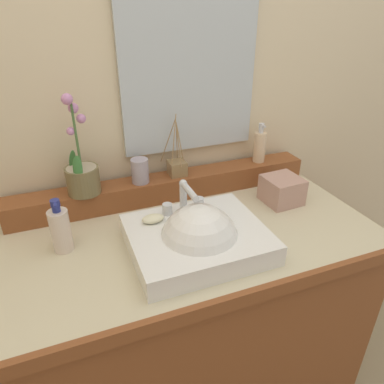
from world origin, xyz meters
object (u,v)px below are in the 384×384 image
tissue_box (282,190)px  soap_bar (153,218)px  lotion_bottle (61,229)px  soap_dispenser (260,146)px  potted_plant (82,173)px  sink_basin (198,241)px  reed_diffuser (177,167)px  tumbler_cup (140,171)px

tissue_box → soap_bar: bearing=-173.6°
lotion_bottle → soap_dispenser: bearing=14.5°
potted_plant → tissue_box: bearing=-14.3°
sink_basin → reed_diffuser: bearing=80.8°
sink_basin → reed_diffuser: size_ratio=1.72×
soap_dispenser → tissue_box: size_ratio=1.25×
sink_basin → reed_diffuser: (0.06, 0.36, 0.09)m
potted_plant → lotion_bottle: potted_plant is taller
lotion_bottle → tissue_box: (0.79, 0.01, -0.02)m
potted_plant → tumbler_cup: size_ratio=3.80×
potted_plant → soap_dispenser: (0.71, 0.02, -0.01)m
sink_basin → potted_plant: bearing=130.5°
sink_basin → tissue_box: (0.41, 0.16, 0.02)m
reed_diffuser → tissue_box: 0.40m
tumbler_cup → lotion_bottle: (-0.30, -0.19, -0.06)m
soap_dispenser → lotion_bottle: soap_dispenser is taller
soap_bar → potted_plant: (-0.18, 0.23, 0.08)m
soap_bar → potted_plant: potted_plant is taller
sink_basin → soap_dispenser: (0.42, 0.36, 0.12)m
lotion_bottle → tissue_box: 0.79m
tumbler_cup → tissue_box: 0.53m
soap_dispenser → reed_diffuser: reed_diffuser is taller
soap_bar → lotion_bottle: (-0.27, 0.05, -0.01)m
soap_bar → reed_diffuser: size_ratio=0.30×
soap_dispenser → tumbler_cup: bearing=-178.5°
reed_diffuser → lotion_bottle: size_ratio=1.36×
potted_plant → tissue_box: potted_plant is taller
sink_basin → tissue_box: sink_basin is taller
soap_dispenser → tissue_box: bearing=-93.1°
soap_dispenser → reed_diffuser: (-0.36, -0.00, -0.04)m
potted_plant → tissue_box: (0.69, -0.18, -0.11)m
tumbler_cup → lotion_bottle: bearing=-146.7°
soap_dispenser → lotion_bottle: (-0.80, -0.21, -0.08)m
soap_bar → tissue_box: (0.52, 0.06, -0.03)m
sink_basin → soap_dispenser: size_ratio=2.51×
tumbler_cup → sink_basin: bearing=-75.7°
soap_dispenser → reed_diffuser: size_ratio=0.68×
soap_dispenser → tissue_box: 0.22m
potted_plant → tissue_box: size_ratio=2.64×
soap_bar → reed_diffuser: reed_diffuser is taller
soap_dispenser → tumbler_cup: 0.51m
potted_plant → tumbler_cup: potted_plant is taller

